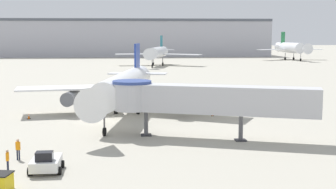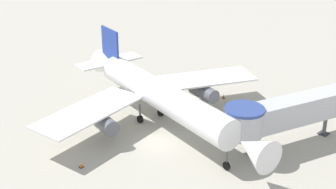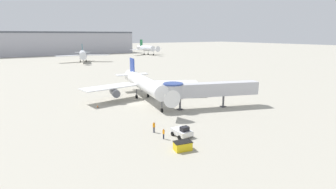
% 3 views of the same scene
% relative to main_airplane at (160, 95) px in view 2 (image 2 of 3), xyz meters
% --- Properties ---
extents(ground_plane, '(800.00, 800.00, 0.00)m').
position_rel_main_airplane_xyz_m(ground_plane, '(-3.02, -2.73, -3.92)').
color(ground_plane, '#A8A393').
extents(main_airplane, '(29.97, 31.44, 9.23)m').
position_rel_main_airplane_xyz_m(main_airplane, '(0.00, 0.00, 0.00)').
color(main_airplane, white).
rests_on(main_airplane, ground_plane).
extents(jet_bridge, '(20.52, 9.38, 5.79)m').
position_rel_main_airplane_xyz_m(jet_bridge, '(7.71, -13.53, 0.20)').
color(jet_bridge, '#B7B7BC').
rests_on(jet_bridge, ground_plane).
extents(traffic_cone_port_wing, '(0.43, 0.43, 0.71)m').
position_rel_main_airplane_xyz_m(traffic_cone_port_wing, '(-12.01, -0.85, -3.58)').
color(traffic_cone_port_wing, black).
rests_on(traffic_cone_port_wing, ground_plane).
extents(traffic_cone_starboard_wing, '(0.39, 0.39, 0.65)m').
position_rel_main_airplane_xyz_m(traffic_cone_starboard_wing, '(11.52, -0.46, -3.61)').
color(traffic_cone_starboard_wing, black).
rests_on(traffic_cone_starboard_wing, ground_plane).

